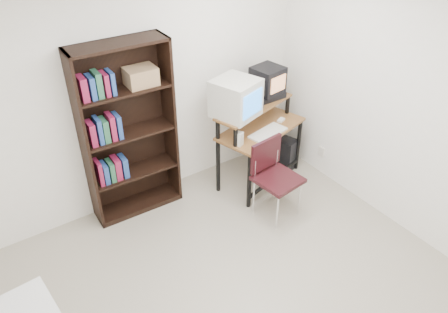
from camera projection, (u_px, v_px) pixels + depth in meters
floor at (249, 307)px, 3.88m from camera, size 4.00×4.00×0.01m
ceiling at (264, 9)px, 2.44m from camera, size 4.00×4.00×0.01m
back_wall at (137, 93)px, 4.53m from camera, size 4.00×0.01×2.60m
right_wall at (423, 117)px, 4.10m from camera, size 0.01×4.00×2.60m
computer_desk at (260, 132)px, 5.10m from camera, size 1.18×0.80×0.98m
crt_monitor at (236, 98)px, 4.71m from camera, size 0.55×0.55×0.42m
vcr at (268, 95)px, 5.14m from camera, size 0.36×0.26×0.08m
crt_tv at (268, 80)px, 5.05m from camera, size 0.37×0.37×0.31m
cd_spindle at (259, 106)px, 4.95m from camera, size 0.15×0.15×0.05m
keyboard at (268, 133)px, 4.95m from camera, size 0.50×0.30×0.03m
mousepad at (280, 122)px, 5.20m from camera, size 0.23×0.19×0.01m
mouse at (281, 120)px, 5.19m from camera, size 0.12×0.09×0.03m
desk_speaker at (239, 139)px, 4.71m from camera, size 0.11×0.10×0.17m
pc_tower at (278, 151)px, 5.61m from camera, size 0.33×0.49×0.42m
school_chair at (273, 171)px, 4.67m from camera, size 0.49×0.49×0.88m
bookshelf at (127, 131)px, 4.51m from camera, size 0.97×0.35×1.93m
wall_outlet at (321, 151)px, 5.44m from camera, size 0.02×0.08×0.12m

